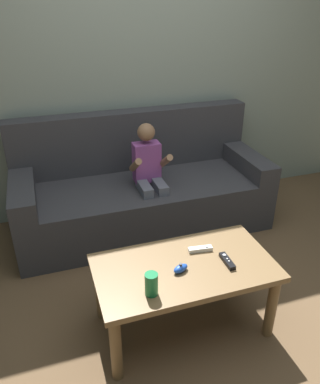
{
  "coord_description": "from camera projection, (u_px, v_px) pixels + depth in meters",
  "views": [
    {
      "loc": [
        -0.87,
        -1.48,
        1.77
      ],
      "look_at": [
        -0.17,
        0.64,
        0.59
      ],
      "focal_mm": 35.57,
      "sensor_mm": 36.0,
      "label": 1
    }
  ],
  "objects": [
    {
      "name": "ground_plane",
      "position": [
        219.0,
        320.0,
        2.31
      ],
      "size": [
        8.78,
        8.78,
        0.0
      ],
      "primitive_type": "plane",
      "color": "brown"
    },
    {
      "name": "wall_back",
      "position": [
        142.0,
        64.0,
        3.09
      ],
      "size": [
        4.39,
        0.05,
        2.5
      ],
      "primitive_type": "cube",
      "color": "gray",
      "rests_on": "ground"
    },
    {
      "name": "couch",
      "position": [
        141.0,
        190.0,
        3.17
      ],
      "size": [
        2.02,
        0.8,
        0.91
      ],
      "color": "#38383D",
      "rests_on": "ground"
    },
    {
      "name": "person_seated_on_couch",
      "position": [
        150.0,
        175.0,
        2.92
      ],
      "size": [
        0.29,
        0.35,
        0.91
      ],
      "color": "slate",
      "rests_on": "ground"
    },
    {
      "name": "coffee_table",
      "position": [
        184.0,
        276.0,
        2.11
      ],
      "size": [
        0.99,
        0.54,
        0.45
      ],
      "color": "brown",
      "rests_on": "ground"
    },
    {
      "name": "game_remote_white_near_edge",
      "position": [
        200.0,
        249.0,
        2.19
      ],
      "size": [
        0.14,
        0.05,
        0.03
      ],
      "color": "white",
      "rests_on": "coffee_table"
    },
    {
      "name": "nunchuk_blue",
      "position": [
        181.0,
        269.0,
        2.02
      ],
      "size": [
        0.1,
        0.07,
        0.05
      ],
      "color": "blue",
      "rests_on": "coffee_table"
    },
    {
      "name": "game_remote_black_far_corner",
      "position": [
        227.0,
        261.0,
        2.09
      ],
      "size": [
        0.04,
        0.14,
        0.03
      ],
      "color": "black",
      "rests_on": "coffee_table"
    },
    {
      "name": "soda_can",
      "position": [
        151.0,
        284.0,
        1.85
      ],
      "size": [
        0.07,
        0.07,
        0.12
      ],
      "primitive_type": "cylinder",
      "color": "#1E7F47",
      "rests_on": "coffee_table"
    }
  ]
}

